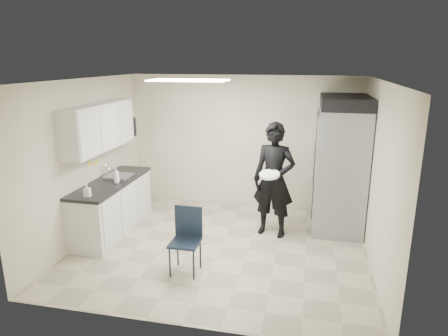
% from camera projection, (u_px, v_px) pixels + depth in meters
% --- Properties ---
extents(floor, '(4.50, 4.50, 0.00)m').
position_uv_depth(floor, '(221.00, 247.00, 6.35)').
color(floor, tan).
rests_on(floor, ground).
extents(ceiling, '(4.50, 4.50, 0.00)m').
position_uv_depth(ceiling, '(221.00, 80.00, 5.67)').
color(ceiling, white).
rests_on(ceiling, back_wall).
extents(back_wall, '(4.50, 0.00, 4.50)m').
position_uv_depth(back_wall, '(243.00, 142.00, 7.89)').
color(back_wall, beige).
rests_on(back_wall, floor).
extents(left_wall, '(0.00, 4.00, 4.00)m').
position_uv_depth(left_wall, '(86.00, 160.00, 6.47)').
color(left_wall, beige).
rests_on(left_wall, floor).
extents(right_wall, '(0.00, 4.00, 4.00)m').
position_uv_depth(right_wall, '(378.00, 177.00, 5.55)').
color(right_wall, beige).
rests_on(right_wall, floor).
extents(ceiling_panel, '(1.20, 0.60, 0.02)m').
position_uv_depth(ceiling_panel, '(189.00, 80.00, 6.17)').
color(ceiling_panel, white).
rests_on(ceiling_panel, ceiling).
extents(lower_counter, '(0.60, 1.90, 0.86)m').
position_uv_depth(lower_counter, '(113.00, 208.00, 6.83)').
color(lower_counter, silver).
rests_on(lower_counter, floor).
extents(countertop, '(0.64, 1.95, 0.05)m').
position_uv_depth(countertop, '(111.00, 182.00, 6.71)').
color(countertop, black).
rests_on(countertop, lower_counter).
extents(sink, '(0.42, 0.40, 0.14)m').
position_uv_depth(sink, '(119.00, 179.00, 6.94)').
color(sink, gray).
rests_on(sink, countertop).
extents(faucet, '(0.02, 0.02, 0.24)m').
position_uv_depth(faucet, '(107.00, 170.00, 6.94)').
color(faucet, silver).
rests_on(faucet, countertop).
extents(upper_cabinets, '(0.35, 1.80, 0.75)m').
position_uv_depth(upper_cabinets, '(99.00, 127.00, 6.48)').
color(upper_cabinets, silver).
rests_on(upper_cabinets, left_wall).
extents(towel_dispenser, '(0.22, 0.30, 0.35)m').
position_uv_depth(towel_dispenser, '(127.00, 128.00, 7.64)').
color(towel_dispenser, black).
rests_on(towel_dispenser, left_wall).
extents(notice_sticker_left, '(0.00, 0.12, 0.07)m').
position_uv_depth(notice_sticker_left, '(90.00, 164.00, 6.58)').
color(notice_sticker_left, yellow).
rests_on(notice_sticker_left, left_wall).
extents(notice_sticker_right, '(0.00, 0.12, 0.07)m').
position_uv_depth(notice_sticker_right, '(96.00, 163.00, 6.78)').
color(notice_sticker_right, yellow).
rests_on(notice_sticker_right, left_wall).
extents(commercial_fridge, '(0.80, 1.35, 2.10)m').
position_uv_depth(commercial_fridge, '(340.00, 169.00, 6.90)').
color(commercial_fridge, gray).
rests_on(commercial_fridge, floor).
extents(fridge_compressor, '(0.80, 1.35, 0.20)m').
position_uv_depth(fridge_compressor, '(345.00, 102.00, 6.60)').
color(fridge_compressor, black).
rests_on(fridge_compressor, commercial_fridge).
extents(folding_chair, '(0.40, 0.40, 0.89)m').
position_uv_depth(folding_chair, '(185.00, 243.00, 5.48)').
color(folding_chair, black).
rests_on(folding_chair, floor).
extents(man_tuxedo, '(0.78, 0.60, 1.92)m').
position_uv_depth(man_tuxedo, '(274.00, 180.00, 6.58)').
color(man_tuxedo, black).
rests_on(man_tuxedo, floor).
extents(bucket_lid, '(0.38, 0.38, 0.04)m').
position_uv_depth(bucket_lid, '(270.00, 175.00, 6.31)').
color(bucket_lid, white).
rests_on(bucket_lid, man_tuxedo).
extents(soap_bottle_a, '(0.14, 0.14, 0.27)m').
position_uv_depth(soap_bottle_a, '(116.00, 175.00, 6.57)').
color(soap_bottle_a, white).
rests_on(soap_bottle_a, countertop).
extents(soap_bottle_b, '(0.10, 0.10, 0.19)m').
position_uv_depth(soap_bottle_b, '(87.00, 190.00, 5.91)').
color(soap_bottle_b, '#B9B7C4').
rests_on(soap_bottle_b, countertop).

